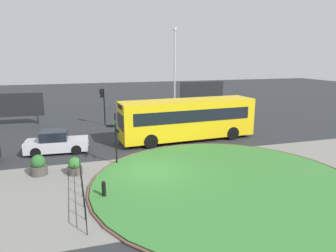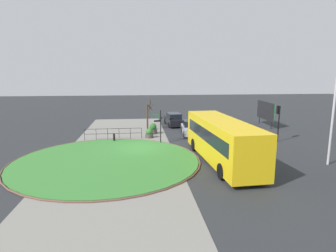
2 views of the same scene
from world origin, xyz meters
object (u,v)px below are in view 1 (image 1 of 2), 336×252
bus_yellow (187,119)px  billboard_right (16,105)px  bollard_foreground (104,189)px  car_far_lane (57,143)px  signpost_directional (115,136)px  traffic_light_near (102,99)px  planter_near_signpost (39,166)px  billboard_left (202,94)px  planter_kerbside (75,167)px  lamppost_tall (175,72)px

bus_yellow → billboard_right: size_ratio=2.13×
bollard_foreground → billboard_right: billboard_right is taller
car_far_lane → billboard_right: size_ratio=0.84×
signpost_directional → billboard_right: (-7.38, 13.39, 0.08)m
traffic_light_near → billboard_right: size_ratio=0.69×
billboard_right → planter_near_signpost: 14.23m
bus_yellow → billboard_left: billboard_left is taller
bus_yellow → car_far_lane: bus_yellow is taller
bus_yellow → billboard_left: 9.95m
car_far_lane → planter_kerbside: size_ratio=4.20×
signpost_directional → planter_near_signpost: 4.41m
signpost_directional → bus_yellow: 7.12m
car_far_lane → lamppost_tall: 13.87m
traffic_light_near → planter_near_signpost: (-4.48, -11.47, -1.97)m
planter_kerbside → lamppost_tall: bearing=51.7°
car_far_lane → billboard_right: 10.69m
bollard_foreground → car_far_lane: size_ratio=0.20×
lamppost_tall → billboard_left: size_ratio=1.82×
traffic_light_near → planter_kerbside: size_ratio=3.48×
lamppost_tall → planter_near_signpost: bearing=-134.4°
planter_kerbside → bollard_foreground: bearing=-69.7°
lamppost_tall → billboard_left: lamppost_tall is taller
planter_kerbside → bus_yellow: bearing=30.4°
signpost_directional → car_far_lane: signpost_directional is taller
traffic_light_near → billboard_left: bearing=-174.9°
signpost_directional → car_far_lane: bearing=134.6°
signpost_directional → lamppost_tall: (7.27, 11.29, 2.97)m
traffic_light_near → billboard_right: bearing=-20.4°
signpost_directional → billboard_left: 16.59m
car_far_lane → lamppost_tall: lamppost_tall is taller
car_far_lane → planter_kerbside: car_far_lane is taller
billboard_right → traffic_light_near: bearing=-14.6°
lamppost_tall → planter_kerbside: (-9.63, -12.18, -4.30)m
planter_near_signpost → planter_kerbside: bearing=-14.1°
billboard_left → planter_kerbside: (-13.08, -13.52, -1.94)m
lamppost_tall → billboard_left: 4.40m
billboard_left → billboard_right: bearing=178.5°
car_far_lane → bollard_foreground: bearing=-70.1°
lamppost_tall → billboard_right: size_ratio=1.83×
bollard_foreground → billboard_right: (-6.26, 17.61, 1.44)m
bus_yellow → lamppost_tall: lamppost_tall is taller
car_far_lane → planter_near_signpost: 4.00m
planter_near_signpost → bus_yellow: bearing=23.4°
billboard_right → bus_yellow: bearing=-33.0°
bus_yellow → planter_near_signpost: bus_yellow is taller
bus_yellow → planter_kerbside: 9.66m
bus_yellow → billboard_left: (4.81, 8.67, 0.72)m
bus_yellow → planter_near_signpost: 11.09m
traffic_light_near → billboard_left: billboard_left is taller
signpost_directional → billboard_right: bearing=118.9°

